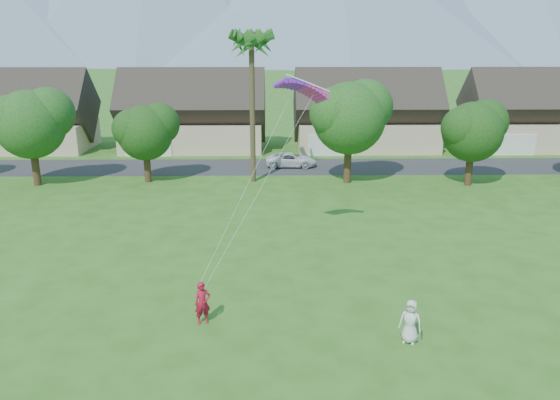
{
  "coord_description": "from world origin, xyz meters",
  "views": [
    {
      "loc": [
        -0.43,
        -16.91,
        11.79
      ],
      "look_at": [
        0.0,
        10.0,
        3.8
      ],
      "focal_mm": 35.0,
      "sensor_mm": 36.0,
      "label": 1
    }
  ],
  "objects_px": {
    "watcher": "(410,322)",
    "kite_flyer": "(203,303)",
    "parafoil_kite": "(302,87)",
    "parked_car": "(291,160)"
  },
  "relations": [
    {
      "from": "watcher",
      "to": "kite_flyer",
      "type": "bearing_deg",
      "value": -166.47
    },
    {
      "from": "kite_flyer",
      "to": "watcher",
      "type": "relative_size",
      "value": 1.03
    },
    {
      "from": "parked_car",
      "to": "kite_flyer",
      "type": "bearing_deg",
      "value": 172.07
    },
    {
      "from": "kite_flyer",
      "to": "parked_car",
      "type": "xyz_separation_m",
      "value": [
        4.82,
        29.81,
        -0.29
      ]
    },
    {
      "from": "kite_flyer",
      "to": "parafoil_kite",
      "type": "bearing_deg",
      "value": 39.83
    },
    {
      "from": "watcher",
      "to": "parafoil_kite",
      "type": "xyz_separation_m",
      "value": [
        -3.86,
        10.17,
        8.4
      ]
    },
    {
      "from": "parked_car",
      "to": "parafoil_kite",
      "type": "relative_size",
      "value": 1.46
    },
    {
      "from": "kite_flyer",
      "to": "parafoil_kite",
      "type": "distance_m",
      "value": 12.8
    },
    {
      "from": "watcher",
      "to": "parafoil_kite",
      "type": "bearing_deg",
      "value": 135.43
    },
    {
      "from": "parked_car",
      "to": "parafoil_kite",
      "type": "bearing_deg",
      "value": -179.21
    }
  ]
}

